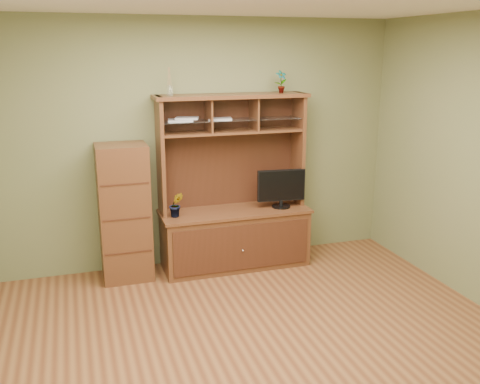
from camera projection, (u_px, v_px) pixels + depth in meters
name	position (u px, v px, depth m)	size (l,w,h in m)	color
room	(260.00, 187.00, 4.03)	(4.54, 4.04, 2.74)	#5B301A
media_hutch	(234.00, 220.00, 5.93)	(1.66, 0.61, 1.90)	#482B14
monitor	(281.00, 188.00, 5.92)	(0.54, 0.21, 0.43)	black
orchid_plant	(176.00, 205.00, 5.59)	(0.15, 0.12, 0.27)	#32561D
top_plant	(281.00, 81.00, 5.78)	(0.13, 0.09, 0.24)	#3E6F27
reed_diffuser	(169.00, 84.00, 5.42)	(0.06, 0.06, 0.29)	silver
magazines	(196.00, 119.00, 5.59)	(0.71, 0.25, 0.04)	#AAAAAF
side_cabinet	(124.00, 213.00, 5.55)	(0.51, 0.47, 1.43)	#482B14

